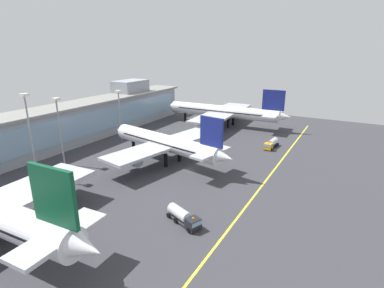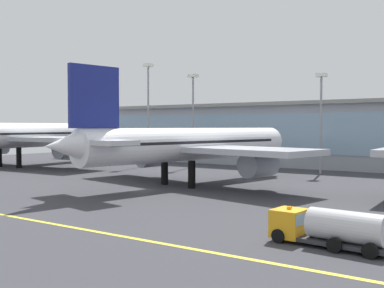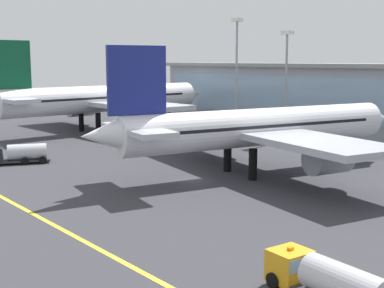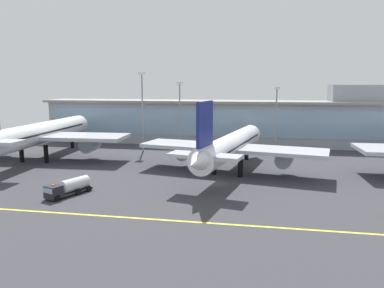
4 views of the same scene
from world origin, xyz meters
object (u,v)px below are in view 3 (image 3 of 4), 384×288
(apron_light_mast_centre, at_px, (286,68))
(apron_light_mast_east, at_px, (237,59))
(fuel_tanker_truck, at_px, (16,154))
(baggage_tug_near, at_px, (324,278))
(airliner_near_left, at_px, (102,100))
(airliner_near_right, at_px, (258,128))

(apron_light_mast_centre, height_order, apron_light_mast_east, apron_light_mast_east)
(fuel_tanker_truck, xyz_separation_m, baggage_tug_near, (57.15, -2.50, 0.00))
(apron_light_mast_centre, distance_m, apron_light_mast_east, 11.18)
(apron_light_mast_east, bearing_deg, baggage_tug_near, -40.05)
(airliner_near_left, height_order, apron_light_mast_east, apron_light_mast_east)
(fuel_tanker_truck, height_order, apron_light_mast_centre, apron_light_mast_centre)
(fuel_tanker_truck, distance_m, apron_light_mast_centre, 51.10)
(apron_light_mast_east, bearing_deg, airliner_near_right, -39.67)
(airliner_near_right, relative_size, baggage_tug_near, 5.30)
(apron_light_mast_centre, bearing_deg, airliner_near_right, -56.14)
(baggage_tug_near, bearing_deg, apron_light_mast_east, -35.41)
(baggage_tug_near, relative_size, apron_light_mast_centre, 0.45)
(airliner_near_left, relative_size, airliner_near_right, 1.16)
(airliner_near_right, distance_m, apron_light_mast_centre, 32.00)
(airliner_near_right, xyz_separation_m, fuel_tanker_truck, (-27.52, -22.73, -4.67))
(airliner_near_left, xyz_separation_m, fuel_tanker_truck, (23.31, -28.42, -5.40))
(airliner_near_left, distance_m, airliner_near_right, 51.15)
(airliner_near_left, bearing_deg, airliner_near_right, -98.75)
(baggage_tug_near, relative_size, apron_light_mast_east, 0.39)
(airliner_near_right, height_order, baggage_tug_near, airliner_near_right)
(fuel_tanker_truck, xyz_separation_m, apron_light_mast_centre, (10.20, 48.54, 12.27))
(airliner_near_left, bearing_deg, fuel_tanker_truck, -143.01)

